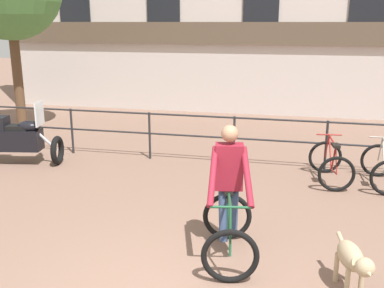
% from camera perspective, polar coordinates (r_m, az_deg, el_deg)
% --- Properties ---
extents(canal_railing, '(15.05, 0.05, 1.05)m').
position_cam_1_polar(canal_railing, '(9.49, 5.38, 1.50)').
color(canal_railing, '#232326').
rests_on(canal_railing, ground_plane).
extents(cyclist_with_bike, '(0.88, 1.27, 1.70)m').
position_cam_1_polar(cyclist_with_bike, '(5.79, 4.70, -7.03)').
color(cyclist_with_bike, black).
rests_on(cyclist_with_bike, ground_plane).
extents(dog, '(0.39, 0.92, 0.60)m').
position_cam_1_polar(dog, '(5.41, 19.76, -13.66)').
color(dog, tan).
rests_on(dog, ground_plane).
extents(parked_motorcycle, '(1.72, 0.91, 1.35)m').
position_cam_1_polar(parked_motorcycle, '(10.20, -20.93, 0.67)').
color(parked_motorcycle, black).
rests_on(parked_motorcycle, ground_plane).
extents(parked_bicycle_near_lamp, '(0.81, 1.19, 0.86)m').
position_cam_1_polar(parked_bicycle_near_lamp, '(8.89, 17.20, -2.41)').
color(parked_bicycle_near_lamp, black).
rests_on(parked_bicycle_near_lamp, ground_plane).
extents(parked_bicycle_mid_left, '(0.69, 1.13, 0.86)m').
position_cam_1_polar(parked_bicycle_mid_left, '(9.02, 23.15, -2.74)').
color(parked_bicycle_mid_left, black).
rests_on(parked_bicycle_mid_left, ground_plane).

